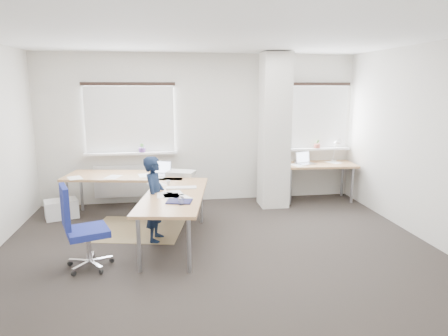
{
  "coord_description": "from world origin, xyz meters",
  "views": [
    {
      "loc": [
        -0.68,
        -5.07,
        2.19
      ],
      "look_at": [
        0.21,
        0.9,
        0.96
      ],
      "focal_mm": 32.0,
      "sensor_mm": 36.0,
      "label": 1
    }
  ],
  "objects": [
    {
      "name": "ground",
      "position": [
        0.0,
        0.0,
        0.0
      ],
      "size": [
        6.0,
        6.0,
        0.0
      ],
      "primitive_type": "plane",
      "color": "black",
      "rests_on": "ground"
    },
    {
      "name": "room_shell",
      "position": [
        0.18,
        0.45,
        1.75
      ],
      "size": [
        6.04,
        5.04,
        2.82
      ],
      "color": "silver",
      "rests_on": "ground"
    },
    {
      "name": "floor_mat",
      "position": [
        -1.15,
        0.98,
        0.0
      ],
      "size": [
        1.6,
        1.44,
        0.01
      ],
      "primitive_type": "cube",
      "rotation": [
        0.0,
        0.0,
        -0.21
      ],
      "color": "olive",
      "rests_on": "ground"
    },
    {
      "name": "white_crate",
      "position": [
        -2.45,
        1.76,
        0.15
      ],
      "size": [
        0.61,
        0.52,
        0.31
      ],
      "primitive_type": "cube",
      "rotation": [
        0.0,
        0.0,
        0.35
      ],
      "color": "white",
      "rests_on": "ground"
    },
    {
      "name": "desk_main",
      "position": [
        -0.91,
        1.0,
        0.69
      ],
      "size": [
        2.4,
        2.98,
        0.96
      ],
      "rotation": [
        0.0,
        0.0,
        -0.17
      ],
      "color": "#9E6B44",
      "rests_on": "ground"
    },
    {
      "name": "desk_side",
      "position": [
        2.26,
        2.15,
        0.69
      ],
      "size": [
        1.44,
        0.79,
        1.22
      ],
      "rotation": [
        0.0,
        0.0,
        -0.06
      ],
      "color": "#9E6B44",
      "rests_on": "ground"
    },
    {
      "name": "task_chair",
      "position": [
        -1.68,
        -0.31,
        0.3
      ],
      "size": [
        0.61,
        0.6,
        1.07
      ],
      "rotation": [
        0.0,
        0.0,
        0.34
      ],
      "color": "navy",
      "rests_on": "ground"
    },
    {
      "name": "person",
      "position": [
        -0.84,
        0.5,
        0.62
      ],
      "size": [
        0.38,
        0.5,
        1.24
      ],
      "primitive_type": "imported",
      "rotation": [
        0.0,
        0.0,
        1.37
      ],
      "color": "#101B31",
      "rests_on": "ground"
    }
  ]
}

